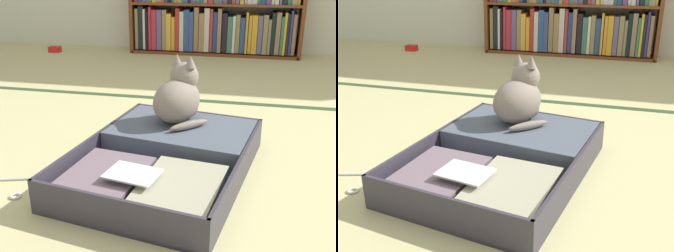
% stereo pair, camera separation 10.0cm
% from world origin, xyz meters
% --- Properties ---
extents(ground_plane, '(10.00, 10.00, 0.00)m').
position_xyz_m(ground_plane, '(0.00, 0.00, 0.00)').
color(ground_plane, '#C9C387').
extents(tatami_border, '(4.80, 0.05, 0.00)m').
position_xyz_m(tatami_border, '(0.00, 0.92, 0.00)').
color(tatami_border, '#314A29').
rests_on(tatami_border, ground_plane).
extents(bookshelf, '(1.47, 0.24, 0.86)m').
position_xyz_m(bookshelf, '(-0.15, 2.26, 0.41)').
color(bookshelf, brown).
rests_on(bookshelf, ground_plane).
extents(open_suitcase, '(0.72, 0.90, 0.12)m').
position_xyz_m(open_suitcase, '(-0.08, 0.04, 0.05)').
color(open_suitcase, '#393440').
rests_on(open_suitcase, ground_plane).
extents(black_cat, '(0.27, 0.29, 0.28)m').
position_xyz_m(black_cat, '(-0.08, 0.26, 0.23)').
color(black_cat, gray).
rests_on(black_cat, open_suitcase).
extents(clothes_hanger, '(0.44, 0.29, 0.01)m').
position_xyz_m(clothes_hanger, '(-0.58, -0.20, 0.01)').
color(clothes_hanger, silver).
rests_on(clothes_hanger, ground_plane).
extents(small_red_pouch, '(0.10, 0.07, 0.05)m').
position_xyz_m(small_red_pouch, '(-1.55, 2.04, 0.02)').
color(small_red_pouch, red).
rests_on(small_red_pouch, ground_plane).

